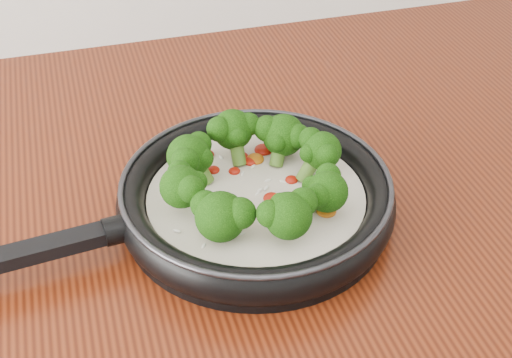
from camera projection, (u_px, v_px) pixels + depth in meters
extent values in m
cylinder|color=black|center=(256.00, 213.00, 0.74)|extent=(0.30, 0.30, 0.01)
torus|color=black|center=(256.00, 197.00, 0.73)|extent=(0.32, 0.32, 0.03)
torus|color=#2D2D33|center=(256.00, 182.00, 0.72)|extent=(0.31, 0.31, 0.01)
cube|color=black|center=(39.00, 250.00, 0.66)|extent=(0.17, 0.04, 0.01)
cylinder|color=black|center=(117.00, 230.00, 0.68)|extent=(0.03, 0.03, 0.03)
cylinder|color=beige|center=(256.00, 202.00, 0.74)|extent=(0.25, 0.25, 0.02)
ellipsoid|color=#A61508|center=(264.00, 150.00, 0.79)|extent=(0.03, 0.03, 0.01)
ellipsoid|color=#A61508|center=(251.00, 161.00, 0.77)|extent=(0.02, 0.02, 0.01)
ellipsoid|color=#BC5E0C|center=(227.00, 217.00, 0.70)|extent=(0.02, 0.02, 0.01)
ellipsoid|color=#A61508|center=(213.00, 170.00, 0.76)|extent=(0.01, 0.01, 0.01)
ellipsoid|color=#A61508|center=(242.00, 156.00, 0.78)|extent=(0.02, 0.02, 0.01)
ellipsoid|color=#BC5E0C|center=(331.00, 202.00, 0.72)|extent=(0.03, 0.03, 0.01)
ellipsoid|color=#A61508|center=(277.00, 204.00, 0.71)|extent=(0.03, 0.03, 0.01)
ellipsoid|color=#A61508|center=(247.00, 220.00, 0.70)|extent=(0.02, 0.02, 0.01)
ellipsoid|color=#BC5E0C|center=(326.00, 211.00, 0.71)|extent=(0.03, 0.03, 0.01)
ellipsoid|color=#A61508|center=(277.00, 201.00, 0.72)|extent=(0.02, 0.02, 0.01)
ellipsoid|color=#A61508|center=(272.00, 198.00, 0.72)|extent=(0.02, 0.02, 0.01)
ellipsoid|color=#BC5E0C|center=(255.00, 159.00, 0.78)|extent=(0.03, 0.03, 0.01)
ellipsoid|color=#A61508|center=(206.00, 155.00, 0.78)|extent=(0.02, 0.02, 0.01)
ellipsoid|color=#A61508|center=(291.00, 180.00, 0.75)|extent=(0.01, 0.01, 0.01)
ellipsoid|color=#BC5E0C|center=(276.00, 199.00, 0.72)|extent=(0.02, 0.02, 0.01)
ellipsoid|color=#A61508|center=(234.00, 171.00, 0.76)|extent=(0.01, 0.01, 0.01)
ellipsoid|color=white|center=(268.00, 180.00, 0.75)|extent=(0.01, 0.01, 0.00)
ellipsoid|color=white|center=(242.00, 174.00, 0.76)|extent=(0.01, 0.01, 0.00)
ellipsoid|color=white|center=(266.00, 188.00, 0.74)|extent=(0.01, 0.01, 0.00)
ellipsoid|color=white|center=(283.00, 182.00, 0.75)|extent=(0.01, 0.01, 0.00)
ellipsoid|color=white|center=(260.00, 190.00, 0.73)|extent=(0.01, 0.01, 0.00)
ellipsoid|color=white|center=(245.00, 206.00, 0.71)|extent=(0.01, 0.01, 0.00)
ellipsoid|color=white|center=(221.00, 158.00, 0.78)|extent=(0.01, 0.01, 0.00)
ellipsoid|color=white|center=(224.00, 198.00, 0.72)|extent=(0.01, 0.01, 0.00)
ellipsoid|color=white|center=(248.00, 211.00, 0.71)|extent=(0.01, 0.01, 0.00)
ellipsoid|color=white|center=(204.00, 246.00, 0.67)|extent=(0.01, 0.01, 0.00)
ellipsoid|color=white|center=(273.00, 193.00, 0.73)|extent=(0.01, 0.01, 0.00)
ellipsoid|color=white|center=(253.00, 167.00, 0.77)|extent=(0.01, 0.01, 0.00)
ellipsoid|color=white|center=(251.00, 222.00, 0.69)|extent=(0.01, 0.00, 0.00)
ellipsoid|color=white|center=(253.00, 215.00, 0.70)|extent=(0.01, 0.01, 0.00)
ellipsoid|color=white|center=(258.00, 193.00, 0.73)|extent=(0.01, 0.01, 0.00)
ellipsoid|color=white|center=(177.00, 231.00, 0.68)|extent=(0.01, 0.01, 0.00)
ellipsoid|color=white|center=(272.00, 146.00, 0.80)|extent=(0.01, 0.00, 0.00)
ellipsoid|color=white|center=(242.00, 235.00, 0.68)|extent=(0.01, 0.01, 0.00)
cylinder|color=#59832B|center=(309.00, 168.00, 0.74)|extent=(0.03, 0.02, 0.03)
sphere|color=black|center=(322.00, 151.00, 0.74)|extent=(0.05, 0.05, 0.04)
sphere|color=black|center=(311.00, 139.00, 0.74)|extent=(0.03, 0.03, 0.03)
sphere|color=black|center=(327.00, 155.00, 0.72)|extent=(0.03, 0.03, 0.02)
sphere|color=black|center=(309.00, 153.00, 0.73)|extent=(0.02, 0.02, 0.02)
cylinder|color=#59832B|center=(278.00, 153.00, 0.77)|extent=(0.03, 0.03, 0.03)
sphere|color=black|center=(283.00, 135.00, 0.77)|extent=(0.05, 0.05, 0.05)
sphere|color=black|center=(267.00, 129.00, 0.77)|extent=(0.03, 0.03, 0.03)
sphere|color=black|center=(297.00, 136.00, 0.76)|extent=(0.03, 0.03, 0.03)
sphere|color=black|center=(278.00, 141.00, 0.76)|extent=(0.03, 0.03, 0.02)
cylinder|color=#59832B|center=(237.00, 150.00, 0.77)|extent=(0.02, 0.03, 0.04)
sphere|color=black|center=(233.00, 129.00, 0.77)|extent=(0.05, 0.05, 0.04)
sphere|color=black|center=(219.00, 129.00, 0.76)|extent=(0.03, 0.03, 0.03)
sphere|color=black|center=(248.00, 124.00, 0.77)|extent=(0.03, 0.03, 0.03)
sphere|color=black|center=(237.00, 136.00, 0.76)|extent=(0.02, 0.02, 0.02)
cylinder|color=#59832B|center=(202.00, 172.00, 0.74)|extent=(0.03, 0.03, 0.03)
sphere|color=black|center=(189.00, 157.00, 0.74)|extent=(0.05, 0.05, 0.05)
sphere|color=black|center=(185.00, 161.00, 0.72)|extent=(0.03, 0.03, 0.03)
sphere|color=black|center=(199.00, 144.00, 0.74)|extent=(0.03, 0.03, 0.03)
sphere|color=black|center=(202.00, 158.00, 0.73)|extent=(0.03, 0.03, 0.02)
cylinder|color=#59832B|center=(197.00, 198.00, 0.70)|extent=(0.03, 0.02, 0.04)
sphere|color=black|center=(181.00, 187.00, 0.69)|extent=(0.05, 0.05, 0.04)
sphere|color=black|center=(191.00, 189.00, 0.67)|extent=(0.03, 0.03, 0.03)
sphere|color=black|center=(180.00, 173.00, 0.70)|extent=(0.03, 0.03, 0.02)
sphere|color=black|center=(197.00, 182.00, 0.69)|extent=(0.02, 0.02, 0.02)
cylinder|color=#59832B|center=(228.00, 220.00, 0.68)|extent=(0.03, 0.03, 0.03)
sphere|color=black|center=(220.00, 217.00, 0.66)|extent=(0.05, 0.05, 0.05)
sphere|color=black|center=(240.00, 213.00, 0.65)|extent=(0.03, 0.03, 0.03)
sphere|color=black|center=(205.00, 205.00, 0.67)|extent=(0.03, 0.03, 0.03)
sphere|color=black|center=(228.00, 206.00, 0.67)|extent=(0.03, 0.03, 0.02)
cylinder|color=#59832B|center=(281.00, 220.00, 0.67)|extent=(0.02, 0.03, 0.04)
sphere|color=black|center=(288.00, 216.00, 0.65)|extent=(0.05, 0.05, 0.05)
sphere|color=black|center=(303.00, 202.00, 0.66)|extent=(0.03, 0.03, 0.03)
sphere|color=black|center=(270.00, 214.00, 0.65)|extent=(0.03, 0.03, 0.03)
sphere|color=black|center=(281.00, 204.00, 0.66)|extent=(0.03, 0.03, 0.02)
cylinder|color=#59832B|center=(313.00, 201.00, 0.70)|extent=(0.03, 0.03, 0.03)
sphere|color=black|center=(327.00, 192.00, 0.69)|extent=(0.05, 0.05, 0.04)
sphere|color=black|center=(328.00, 176.00, 0.69)|extent=(0.03, 0.03, 0.03)
sphere|color=black|center=(318.00, 195.00, 0.67)|extent=(0.03, 0.03, 0.02)
sphere|color=black|center=(312.00, 186.00, 0.69)|extent=(0.02, 0.02, 0.02)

